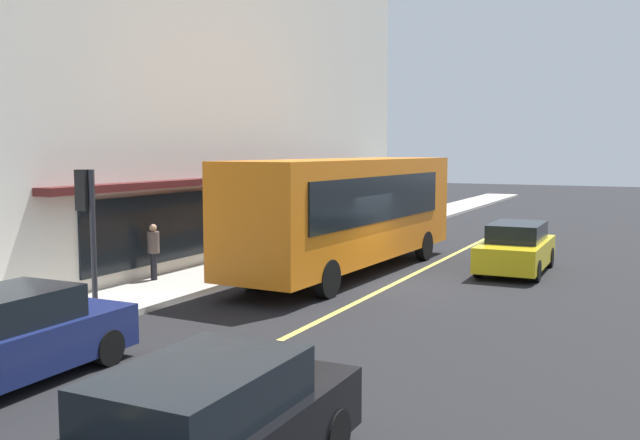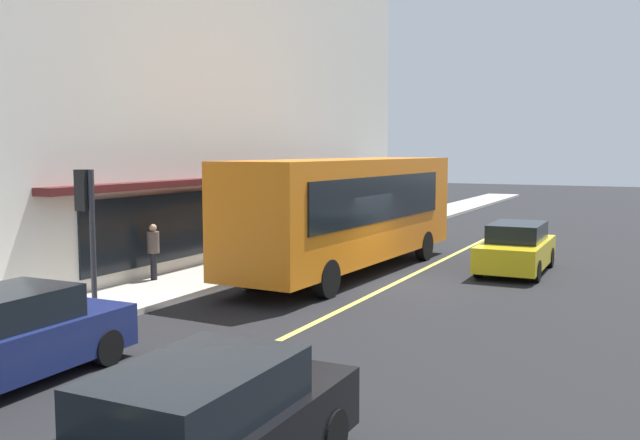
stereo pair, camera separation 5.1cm
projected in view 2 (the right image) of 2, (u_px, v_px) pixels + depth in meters
The scene contains 11 objects.
ground at pixel (394, 284), 19.67m from camera, with size 120.00×120.00×0.00m, color black.
sidewalk at pixel (239, 268), 21.94m from camera, with size 80.00×2.49×0.15m, color #B2ADA3.
lane_centre_stripe at pixel (394, 284), 19.67m from camera, with size 36.00×0.16×0.01m, color #D8D14C.
storefront_building at pixel (157, 87), 26.10m from camera, with size 27.18×8.80×12.29m.
bus at pixel (350, 209), 21.26m from camera, with size 11.23×3.02×3.50m.
traffic_light at pixel (86, 207), 15.23m from camera, with size 0.30×0.52×3.20m.
car_navy at pixel (3, 339), 11.23m from camera, with size 4.32×1.91×1.52m.
car_black at pixel (204, 433), 7.49m from camera, with size 4.31×1.88×1.52m.
car_yellow at pixel (516, 248), 21.55m from camera, with size 4.32×1.90×1.52m.
pedestrian_mid_block at pixel (345, 209), 30.92m from camera, with size 0.34×0.34×1.71m.
pedestrian_near_storefront at pixel (153, 247), 19.42m from camera, with size 0.34×0.34×1.57m.
Camera 2 is at (-18.30, -6.74, 3.77)m, focal length 39.13 mm.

